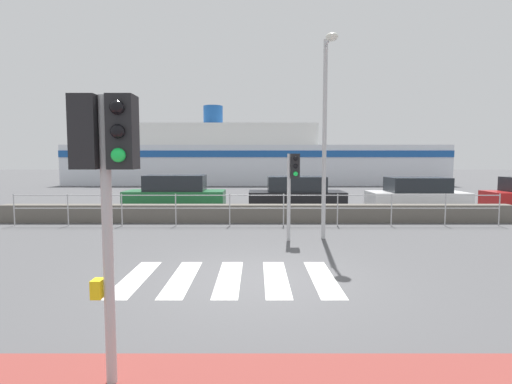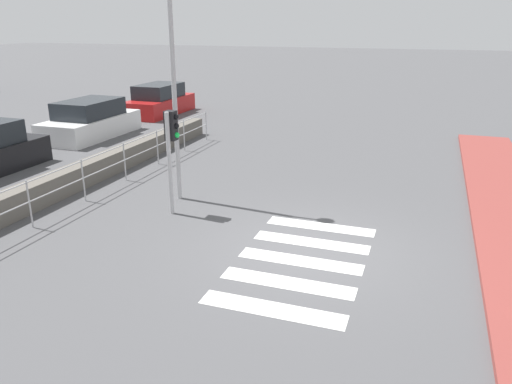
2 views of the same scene
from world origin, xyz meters
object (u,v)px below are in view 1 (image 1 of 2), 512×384
object	(u,v)px
ferry_boat	(248,159)
parked_car_white	(417,196)
streetlamp	(327,115)
traffic_light_far	(294,177)
parked_car_black	(297,195)
traffic_light_near	(106,163)
parked_car_green	(176,195)

from	to	relation	value
ferry_boat	parked_car_white	size ratio (longest dim) A/B	7.85
streetlamp	ferry_boat	bearing A→B (deg)	95.86
traffic_light_far	parked_car_black	size ratio (longest dim) A/B	0.57
ferry_boat	parked_car_black	xyz separation A→B (m)	(2.63, -19.65, -1.67)
traffic_light_near	ferry_boat	distance (m)	34.01
streetlamp	ferry_boat	distance (m)	26.76
streetlamp	parked_car_black	bearing A→B (deg)	90.84
streetlamp	parked_car_black	world-z (taller)	streetlamp
streetlamp	parked_car_black	xyz separation A→B (m)	(-0.10, 6.94, -2.87)
streetlamp	parked_car_white	world-z (taller)	streetlamp
ferry_boat	parked_car_green	xyz separation A→B (m)	(-2.88, -19.65, -1.65)
traffic_light_near	streetlamp	size ratio (longest dim) A/B	0.51
traffic_light_near	streetlamp	world-z (taller)	streetlamp
parked_car_black	ferry_boat	bearing A→B (deg)	97.61
parked_car_white	traffic_light_far	bearing A→B (deg)	-131.71
traffic_light_near	traffic_light_far	world-z (taller)	traffic_light_near
traffic_light_far	parked_car_white	world-z (taller)	traffic_light_far
traffic_light_far	parked_car_green	size ratio (longest dim) A/B	0.55
streetlamp	parked_car_white	bearing A→B (deg)	52.22
parked_car_black	traffic_light_near	bearing A→B (deg)	-102.71
parked_car_green	parked_car_white	size ratio (longest dim) A/B	1.04
streetlamp	parked_car_green	distance (m)	9.37
ferry_boat	parked_car_green	distance (m)	19.93
parked_car_black	parked_car_green	bearing A→B (deg)	180.00
streetlamp	parked_car_white	size ratio (longest dim) A/B	1.31
streetlamp	traffic_light_far	bearing A→B (deg)	-172.30
traffic_light_far	parked_car_white	xyz separation A→B (m)	(6.30, 7.07, -1.17)
traffic_light_far	ferry_boat	size ratio (longest dim) A/B	0.07
traffic_light_far	streetlamp	world-z (taller)	streetlamp
parked_car_green	parked_car_black	bearing A→B (deg)	-0.00
traffic_light_near	parked_car_black	xyz separation A→B (m)	(3.24, 14.36, -1.60)
traffic_light_near	ferry_boat	xyz separation A→B (m)	(0.61, 34.01, 0.07)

